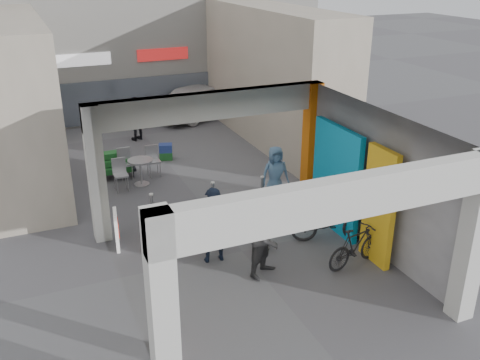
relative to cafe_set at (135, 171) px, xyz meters
name	(u,v)px	position (x,y,z in m)	size (l,w,h in m)	color
ground	(242,251)	(1.40, -5.36, -0.35)	(90.00, 90.00, 0.00)	#535458
arcade_canopy	(280,172)	(1.94, -6.19, 1.95)	(6.40, 6.45, 6.40)	beige
far_building	(116,22)	(1.40, 8.63, 3.64)	(18.00, 4.08, 8.00)	white
plaza_bldg_left	(17,99)	(-3.10, 2.14, 2.15)	(2.00, 9.00, 5.00)	#B4A695
plaza_bldg_right	(273,76)	(5.90, 2.14, 2.15)	(2.00, 9.00, 5.00)	#B4A695
bollard_left	(152,208)	(-0.20, -2.97, 0.06)	(0.09, 0.09, 0.81)	#96989E
bollard_center	(213,198)	(1.51, -3.08, 0.10)	(0.09, 0.09, 0.91)	#96989E
bollard_right	(262,190)	(3.00, -3.10, 0.07)	(0.09, 0.09, 0.84)	#96989E
advert_board_near	(163,333)	(-1.34, -8.22, 0.15)	(0.13, 0.55, 1.00)	white
advert_board_far	(117,230)	(-1.34, -4.01, 0.15)	(0.17, 0.56, 1.00)	white
cafe_set	(135,171)	(0.00, 0.00, 0.00)	(1.64, 1.33, 0.99)	#ABABB0
produce_stand	(115,168)	(-0.49, 0.63, -0.03)	(1.23, 0.67, 0.81)	black
crate_stack	(166,152)	(1.46, 1.56, -0.07)	(0.53, 0.47, 0.56)	#17511C
border_collie	(263,239)	(1.90, -5.49, -0.06)	(0.27, 0.52, 0.72)	black
man_with_dog	(213,225)	(0.61, -5.47, 0.59)	(0.68, 0.45, 1.88)	black
man_back_turned	(268,237)	(1.54, -6.47, 0.58)	(0.90, 0.70, 1.85)	#3A3B3D
man_elderly	(275,174)	(3.45, -3.04, 0.48)	(0.82, 0.53, 1.67)	#547BA3
man_crates	(137,119)	(1.04, 4.07, 0.51)	(1.01, 0.42, 1.72)	black
bicycle_front	(330,222)	(3.65, -5.72, 0.17)	(0.69, 1.98, 1.04)	black
bicycle_rear	(356,246)	(3.56, -6.96, 0.14)	(0.46, 1.64, 0.98)	black
white_van	(202,100)	(4.43, 6.14, 0.42)	(1.82, 4.51, 1.54)	silver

